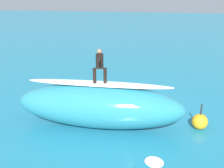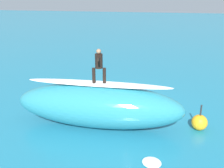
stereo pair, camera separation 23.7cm
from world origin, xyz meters
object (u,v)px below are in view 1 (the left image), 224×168
surfboard_paddling (121,97)px  buoy_marker (200,122)px  surfboard_riding (100,84)px  surfer_riding (100,64)px  surfer_paddling (121,94)px

surfboard_paddling → buoy_marker: bearing=36.8°
surfboard_riding → surfer_riding: size_ratio=1.36×
surfboard_paddling → surfer_paddling: bearing=180.0°
surfer_paddling → buoy_marker: 4.82m
surfer_riding → buoy_marker: surfer_riding is taller
surfboard_riding → buoy_marker: surfboard_riding is taller
surfboard_riding → surfer_paddling: bearing=-108.0°
surfboard_riding → surfboard_paddling: (-0.45, -3.27, -1.92)m
surfboard_riding → surfer_riding: bearing=169.1°
surfer_paddling → surfboard_paddling: bearing=-0.0°
buoy_marker → surfer_paddling: bearing=-37.4°
surfboard_riding → buoy_marker: (-4.25, -0.46, -1.61)m
surfer_riding → surfboard_paddling: size_ratio=0.59×
surfer_paddling → buoy_marker: buoy_marker is taller
surfboard_riding → surfer_paddling: (-0.42, -3.39, -1.76)m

